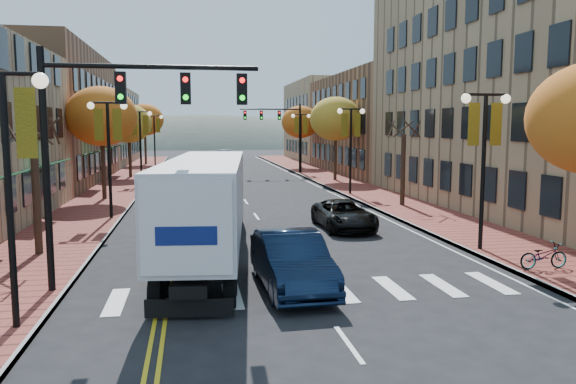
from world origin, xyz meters
name	(u,v)px	position (x,y,z in m)	size (l,w,h in m)	color
ground	(327,315)	(0.00, 0.00, 0.00)	(200.00, 200.00, 0.00)	black
sidewalk_left	(121,186)	(-9.00, 32.50, 0.07)	(4.00, 85.00, 0.15)	brown
sidewalk_right	(339,182)	(9.00, 32.50, 0.07)	(4.00, 85.00, 0.15)	brown
building_left_mid	(23,118)	(-17.00, 36.00, 5.50)	(12.00, 24.00, 11.00)	brown
building_left_far	(82,127)	(-17.00, 61.00, 4.75)	(12.00, 26.00, 9.50)	#9E8966
building_right_near	(574,80)	(18.50, 16.00, 7.50)	(15.00, 28.00, 15.00)	#997F5B
building_right_mid	(405,124)	(18.50, 42.00, 5.00)	(15.00, 24.00, 10.00)	brown
building_right_far	(347,121)	(18.50, 64.00, 5.50)	(15.00, 20.00, 11.00)	#9E8966
tree_left_a	(36,197)	(-9.00, 8.00, 2.25)	(0.28, 0.28, 4.20)	#382619
tree_left_b	(101,116)	(-9.00, 24.00, 5.45)	(4.48, 4.48, 7.21)	#382619
tree_left_c	(129,124)	(-9.00, 40.00, 5.05)	(4.16, 4.16, 6.69)	#382619
tree_left_d	(145,120)	(-9.00, 58.00, 5.60)	(4.61, 4.61, 7.42)	#382619
tree_right_b	(403,170)	(9.00, 18.00, 2.25)	(0.28, 0.28, 4.20)	#382619
tree_right_c	(336,119)	(9.00, 34.00, 5.45)	(4.48, 4.48, 7.21)	#382619
tree_right_d	(300,122)	(9.00, 50.00, 5.29)	(4.35, 4.35, 7.00)	#382619
lamp_left_a	(6,150)	(-7.50, 0.00, 4.29)	(1.96, 0.36, 6.05)	black
lamp_left_b	(108,137)	(-7.50, 16.00, 4.29)	(1.96, 0.36, 6.05)	black
lamp_left_c	(140,133)	(-7.50, 34.00, 4.29)	(1.96, 0.36, 6.05)	black
lamp_left_d	(154,131)	(-7.50, 52.00, 4.29)	(1.96, 0.36, 6.05)	black
lamp_right_a	(484,140)	(7.50, 6.00, 4.29)	(1.96, 0.36, 6.05)	black
lamp_right_b	(351,134)	(7.50, 24.00, 4.29)	(1.96, 0.36, 6.05)	black
lamp_right_c	(301,131)	(7.50, 42.00, 4.29)	(1.96, 0.36, 6.05)	black
traffic_mast_near	(115,123)	(-5.48, 3.00, 4.92)	(6.10, 0.35, 7.00)	black
traffic_mast_far	(281,125)	(5.48, 42.00, 4.92)	(6.10, 0.34, 7.00)	black
semi_truck	(209,199)	(-2.78, 7.04, 2.16)	(3.87, 14.96, 3.70)	black
navy_sedan	(292,261)	(-0.50, 2.43, 0.85)	(1.79, 5.14, 1.69)	black
black_suv	(344,215)	(3.65, 11.70, 0.68)	(2.25, 4.88, 1.36)	black
car_far_white	(199,164)	(-2.64, 47.08, 0.79)	(1.86, 4.63, 1.58)	silver
car_far_silver	(226,158)	(1.03, 60.52, 0.69)	(1.94, 4.77, 1.38)	#9D9CA3
car_far_oncoming	(225,155)	(1.17, 65.45, 0.80)	(1.69, 4.85, 1.60)	#A1A3A9
bicycle	(543,256)	(8.00, 2.81, 0.59)	(0.58, 1.66, 0.87)	gray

